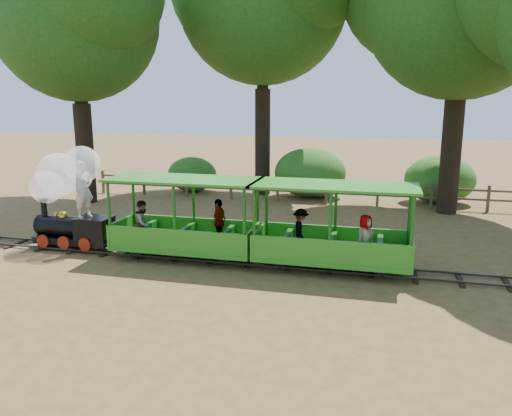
% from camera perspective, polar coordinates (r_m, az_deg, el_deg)
% --- Properties ---
extents(ground, '(90.00, 90.00, 0.00)m').
position_cam_1_polar(ground, '(12.80, -0.58, -6.37)').
color(ground, olive).
rests_on(ground, ground).
extents(track, '(22.00, 1.00, 0.10)m').
position_cam_1_polar(track, '(12.78, -0.58, -6.08)').
color(track, '#3F3D3A').
rests_on(track, ground).
extents(locomotive, '(2.56, 1.20, 2.94)m').
position_cam_1_polar(locomotive, '(14.69, -20.88, 1.89)').
color(locomotive, black).
rests_on(locomotive, ground).
extents(carriage_front, '(3.92, 1.60, 2.04)m').
position_cam_1_polar(carriage_front, '(13.11, -8.31, -2.31)').
color(carriage_front, '#329620').
rests_on(carriage_front, track).
extents(carriage_rear, '(3.92, 1.60, 2.04)m').
position_cam_1_polar(carriage_rear, '(12.22, 8.57, -3.47)').
color(carriage_rear, '#329620').
rests_on(carriage_rear, track).
extents(oak_nw, '(7.95, 7.00, 10.36)m').
position_cam_1_polar(oak_nw, '(21.56, -19.96, 20.64)').
color(oak_nw, '#2D2116').
rests_on(oak_nw, ground).
extents(fence, '(18.10, 0.10, 1.00)m').
position_cam_1_polar(fence, '(20.28, 5.24, 2.23)').
color(fence, brown).
rests_on(fence, ground).
extents(shrub_west, '(2.27, 1.75, 1.57)m').
position_cam_1_polar(shrub_west, '(22.87, -7.32, 3.84)').
color(shrub_west, '#2D6B1E').
rests_on(shrub_west, ground).
extents(shrub_mid_w, '(3.05, 2.35, 2.11)m').
position_cam_1_polar(shrub_mid_w, '(21.45, 6.17, 4.05)').
color(shrub_mid_w, '#2D6B1E').
rests_on(shrub_mid_w, ground).
extents(shrub_mid_e, '(2.29, 1.76, 1.59)m').
position_cam_1_polar(shrub_mid_e, '(21.44, 7.13, 3.31)').
color(shrub_mid_e, '#2D6B1E').
rests_on(shrub_mid_e, ground).
extents(shrub_east, '(2.78, 2.14, 1.92)m').
position_cam_1_polar(shrub_east, '(21.37, 20.26, 3.07)').
color(shrub_east, '#2D6B1E').
rests_on(shrub_east, ground).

